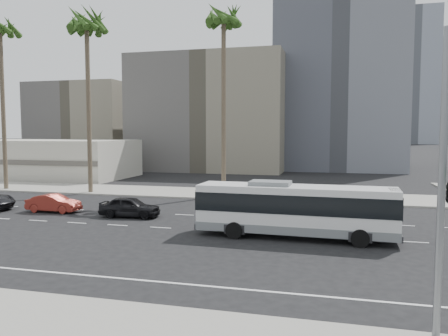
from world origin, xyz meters
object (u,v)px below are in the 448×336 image
(car_a, at_px, (130,207))
(palm_far, at_px, (0,32))
(streetlight_corner, at_px, (447,158))
(palm_mid, at_px, (87,29))
(car_b, at_px, (54,203))
(palm_near, at_px, (224,23))
(city_bus, at_px, (295,208))

(car_a, height_order, palm_far, palm_far)
(palm_far, bearing_deg, car_a, -28.26)
(streetlight_corner, height_order, palm_far, palm_far)
(streetlight_corner, xyz_separation_m, palm_mid, (-26.61, 24.85, 10.65))
(streetlight_corner, distance_m, palm_far, 45.64)
(car_b, xyz_separation_m, streetlight_corner, (23.80, -15.00, 4.63))
(palm_near, distance_m, palm_far, 23.23)
(palm_near, bearing_deg, city_bus, -61.95)
(palm_near, height_order, palm_far, palm_far)
(palm_mid, bearing_deg, palm_near, 6.93)
(city_bus, xyz_separation_m, palm_near, (-8.10, 15.21, 14.43))
(car_b, bearing_deg, palm_near, -43.37)
(city_bus, bearing_deg, palm_far, 158.26)
(streetlight_corner, distance_m, palm_near, 31.57)
(city_bus, relative_size, car_b, 2.77)
(car_a, distance_m, car_b, 6.53)
(car_a, relative_size, palm_mid, 0.24)
(car_b, height_order, palm_near, palm_near)
(city_bus, bearing_deg, palm_mid, 149.39)
(city_bus, bearing_deg, car_a, 166.33)
(car_a, bearing_deg, palm_mid, 38.65)
(car_a, distance_m, palm_mid, 20.58)
(car_a, xyz_separation_m, car_b, (-6.51, 0.41, -0.06))
(car_b, distance_m, streetlight_corner, 28.51)
(car_b, height_order, palm_mid, palm_mid)
(streetlight_corner, bearing_deg, palm_near, 140.80)
(car_b, xyz_separation_m, palm_mid, (-2.81, 9.85, 15.27))
(palm_mid, bearing_deg, car_a, -47.71)
(car_b, bearing_deg, streetlight_corner, -123.39)
(palm_near, relative_size, palm_mid, 1.00)
(streetlight_corner, bearing_deg, car_b, 171.69)
(streetlight_corner, xyz_separation_m, palm_near, (-13.41, 26.46, 10.82))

